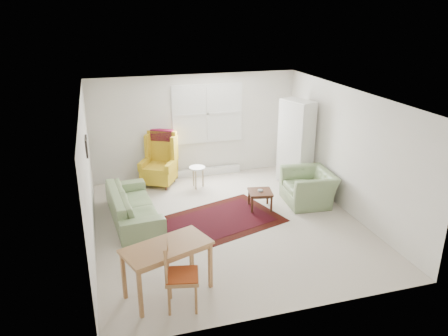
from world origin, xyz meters
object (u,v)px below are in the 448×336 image
object	(u,v)px
coffee_table	(260,200)
desk	(168,269)
cabinet	(296,143)
wingback_chair	(158,159)
stool	(197,177)
desk_chair	(182,275)
armchair	(309,184)
sofa	(133,199)

from	to	relation	value
coffee_table	desk	bearing A→B (deg)	-135.04
cabinet	coffee_table	bearing A→B (deg)	-159.63
wingback_chair	stool	bearing A→B (deg)	4.06
wingback_chair	cabinet	bearing A→B (deg)	14.67
desk	desk_chair	world-z (taller)	desk_chair
armchair	desk_chair	bearing A→B (deg)	-46.06
desk_chair	desk	bearing A→B (deg)	33.34
coffee_table	stool	size ratio (longest dim) A/B	0.94
sofa	wingback_chair	distance (m)	1.80
coffee_table	cabinet	size ratio (longest dim) A/B	0.24
coffee_table	armchair	bearing A→B (deg)	-0.69
coffee_table	desk_chair	world-z (taller)	desk_chair
sofa	coffee_table	bearing A→B (deg)	-100.10
sofa	desk_chair	distance (m)	2.95
coffee_table	desk_chair	size ratio (longest dim) A/B	0.46
armchair	coffee_table	world-z (taller)	armchair
stool	sofa	bearing A→B (deg)	-141.97
coffee_table	desk_chair	distance (m)	3.46
coffee_table	stool	world-z (taller)	stool
sofa	wingback_chair	size ratio (longest dim) A/B	1.66
armchair	wingback_chair	bearing A→B (deg)	-118.20
armchair	cabinet	xyz separation A→B (m)	(0.18, 1.08, 0.58)
sofa	armchair	world-z (taller)	sofa
wingback_chair	stool	xyz separation A→B (m)	(0.83, -0.39, -0.38)
desk	desk_chair	bearing A→B (deg)	-68.70
sofa	desk	world-z (taller)	sofa
armchair	cabinet	distance (m)	1.24
sofa	armchair	size ratio (longest dim) A/B	1.95
stool	cabinet	xyz separation A→B (m)	(2.26, -0.42, 0.75)
sofa	coffee_table	world-z (taller)	sofa
sofa	armchair	xyz separation A→B (m)	(3.66, -0.26, -0.00)
sofa	wingback_chair	bearing A→B (deg)	-29.29
desk_chair	wingback_chair	bearing A→B (deg)	7.75
wingback_chair	stool	world-z (taller)	wingback_chair
armchair	coffee_table	bearing A→B (deg)	-86.01
wingback_chair	coffee_table	xyz separation A→B (m)	(1.83, -1.87, -0.44)
coffee_table	stool	distance (m)	1.78
armchair	stool	distance (m)	2.57
desk	stool	bearing A→B (deg)	70.81
desk	sofa	bearing A→B (deg)	95.86
sofa	stool	bearing A→B (deg)	-56.67
sofa	desk	distance (m)	2.57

